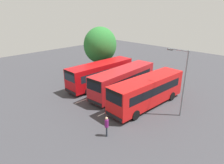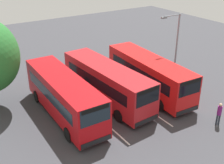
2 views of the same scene
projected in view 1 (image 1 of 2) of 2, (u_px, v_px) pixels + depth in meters
The scene contains 9 objects.
ground_plane at pixel (124, 93), 24.74m from camera, with size 62.79×62.79×0.00m, color #38383D.
bus_far_left at pixel (101, 73), 26.56m from camera, with size 9.98×2.62×3.17m.
bus_center_left at pixel (123, 80), 24.07m from camera, with size 10.08×3.00×3.17m.
bus_center_right at pixel (147, 91), 21.02m from camera, with size 10.06×2.91×3.17m.
pedestrian at pixel (107, 125), 16.09m from camera, with size 0.45×0.45×1.79m.
street_lamp at pixel (183, 79), 18.41m from camera, with size 0.22×2.19×6.54m.
depot_tree at pixel (100, 45), 30.99m from camera, with size 5.41×4.87×7.39m.
lane_stripe_outer_left at pixel (113, 89), 26.03m from camera, with size 12.12×0.12×0.01m, color silver.
lane_stripe_inner_left at pixel (136, 98), 23.45m from camera, with size 12.12×0.12×0.01m, color silver.
Camera 1 is at (17.12, 14.91, 10.03)m, focal length 31.51 mm.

